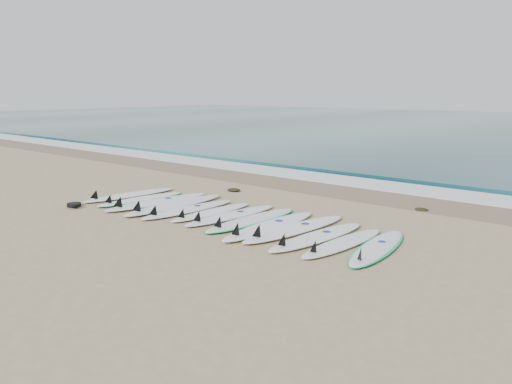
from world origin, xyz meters
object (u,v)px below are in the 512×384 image
Objects in this scene: leash_coil at (74,205)px; surfboard_0 at (128,195)px; surfboard_6 at (229,215)px; surfboard_12 at (377,248)px.

surfboard_0 is at bearing 88.54° from leash_coil.
leash_coil is at bearing -150.96° from surfboard_6.
surfboard_6 is at bearing 171.64° from surfboard_12.
leash_coil is at bearing -175.46° from surfboard_12.
surfboard_12 is 7.04m from leash_coil.
surfboard_6 reaches higher than surfboard_12.
surfboard_0 is 6.82m from surfboard_12.
surfboard_12 is at bearing 12.89° from leash_coil.
surfboard_12 is at bearing 7.67° from surfboard_0.
surfboard_6 is 1.05× the size of surfboard_12.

